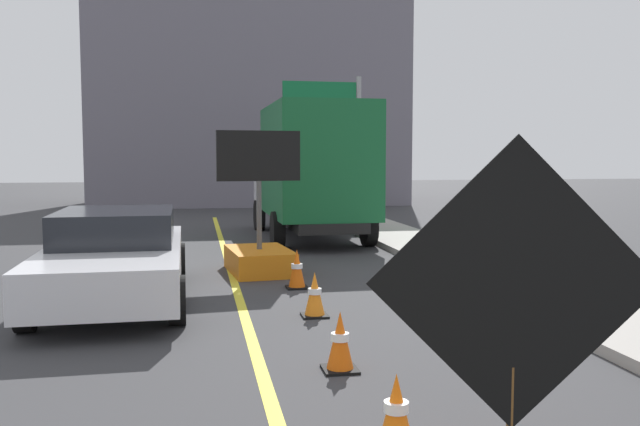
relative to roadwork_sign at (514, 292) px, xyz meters
The scene contains 11 objects.
lane_center_stripe 3.82m from the roadwork_sign, 107.85° to the left, with size 0.14×36.00×0.01m, color yellow.
roadwork_sign is the anchor object (origin of this frame).
arrow_board_trailer 9.45m from the roadwork_sign, 93.32° to the left, with size 1.60×1.91×2.70m.
box_truck 14.47m from the roadwork_sign, 84.81° to the left, with size 2.62×6.58×3.51m.
pickup_car 7.88m from the roadwork_sign, 112.08° to the left, with size 2.16×5.18×1.38m.
highway_guide_sign 20.21m from the roadwork_sign, 80.97° to the left, with size 2.79×0.19×5.00m.
far_building_block 29.35m from the roadwork_sign, 88.46° to the left, with size 14.11×6.85×9.56m, color slate.
traffic_cone_near_sign 1.79m from the roadwork_sign, 101.10° to the left, with size 0.36×0.36×0.60m.
traffic_cone_mid_lane 3.48m from the roadwork_sign, 94.80° to the left, with size 0.36×0.36×0.63m.
traffic_cone_far_lane 5.78m from the roadwork_sign, 91.25° to the left, with size 0.36×0.36×0.62m.
traffic_cone_curbside 7.78m from the roadwork_sign, 90.51° to the left, with size 0.36×0.36×0.66m.
Camera 1 is at (-0.63, -0.76, 2.21)m, focal length 37.93 mm.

